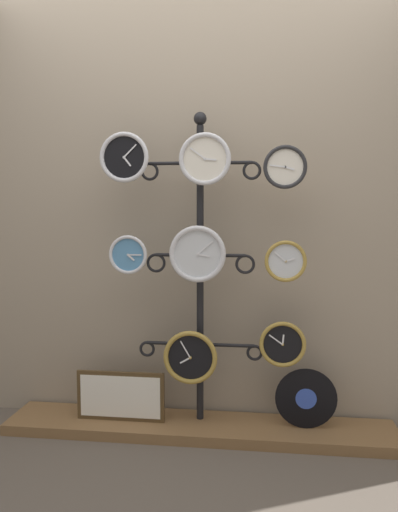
# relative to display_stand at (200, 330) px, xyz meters

# --- Properties ---
(ground_plane) EXTENTS (12.00, 12.00, 0.00)m
(ground_plane) POSITION_rel_display_stand_xyz_m (0.00, -0.41, -0.58)
(ground_plane) COLOR brown
(shop_wall) EXTENTS (4.40, 0.04, 2.80)m
(shop_wall) POSITION_rel_display_stand_xyz_m (0.00, 0.16, 0.82)
(shop_wall) COLOR gray
(shop_wall) RESTS_ON ground_plane
(low_shelf) EXTENTS (2.20, 0.36, 0.06)m
(low_shelf) POSITION_rel_display_stand_xyz_m (0.00, -0.06, -0.55)
(low_shelf) COLOR brown
(low_shelf) RESTS_ON ground_plane
(display_stand) EXTENTS (0.71, 0.41, 1.80)m
(display_stand) POSITION_rel_display_stand_xyz_m (0.00, 0.00, 0.00)
(display_stand) COLOR black
(display_stand) RESTS_ON ground_plane
(clock_top_left) EXTENTS (0.27, 0.04, 0.27)m
(clock_top_left) POSITION_rel_display_stand_xyz_m (-0.40, -0.11, 0.97)
(clock_top_left) COLOR black
(clock_top_center) EXTENTS (0.28, 0.04, 0.28)m
(clock_top_center) POSITION_rel_display_stand_xyz_m (0.04, -0.10, 0.95)
(clock_top_center) COLOR silver
(clock_top_right) EXTENTS (0.23, 0.04, 0.23)m
(clock_top_right) POSITION_rel_display_stand_xyz_m (0.46, -0.09, 0.91)
(clock_top_right) COLOR silver
(clock_middle_left) EXTENTS (0.22, 0.04, 0.22)m
(clock_middle_left) POSITION_rel_display_stand_xyz_m (-0.39, -0.10, 0.44)
(clock_middle_left) COLOR #4C84B2
(clock_middle_center) EXTENTS (0.31, 0.04, 0.31)m
(clock_middle_center) POSITION_rel_display_stand_xyz_m (0.00, -0.11, 0.45)
(clock_middle_center) COLOR silver
(clock_middle_right) EXTENTS (0.22, 0.04, 0.22)m
(clock_middle_right) POSITION_rel_display_stand_xyz_m (0.47, -0.09, 0.41)
(clock_middle_right) COLOR silver
(clock_bottom_center) EXTENTS (0.30, 0.04, 0.30)m
(clock_bottom_center) POSITION_rel_display_stand_xyz_m (-0.04, -0.11, -0.12)
(clock_bottom_center) COLOR black
(clock_bottom_right) EXTENTS (0.25, 0.04, 0.25)m
(clock_bottom_right) POSITION_rel_display_stand_xyz_m (0.46, -0.08, -0.04)
(clock_bottom_right) COLOR black
(vinyl_record) EXTENTS (0.34, 0.01, 0.34)m
(vinyl_record) POSITION_rel_display_stand_xyz_m (0.59, -0.06, -0.35)
(vinyl_record) COLOR black
(vinyl_record) RESTS_ON low_shelf
(picture_frame) EXTENTS (0.51, 0.02, 0.28)m
(picture_frame) POSITION_rel_display_stand_xyz_m (-0.45, -0.09, -0.38)
(picture_frame) COLOR #4C381E
(picture_frame) RESTS_ON low_shelf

